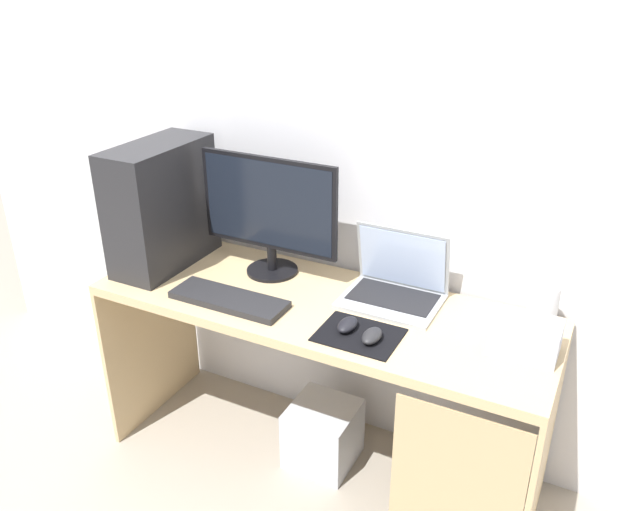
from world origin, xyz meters
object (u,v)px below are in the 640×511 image
at_px(mouse_left, 348,325).
at_px(subwoofer, 322,433).
at_px(speaker, 542,307).
at_px(monitor, 269,212).
at_px(laptop, 395,286).
at_px(pc_tower, 162,205).
at_px(keyboard, 229,299).
at_px(projector, 525,337).
at_px(mouse_right, 372,336).

relative_size(mouse_left, subwoofer, 0.38).
bearing_deg(speaker, monitor, -177.16).
relative_size(laptop, speaker, 2.15).
xyz_separation_m(pc_tower, keyboard, (0.40, -0.16, -0.23)).
relative_size(speaker, projector, 0.78).
xyz_separation_m(speaker, subwoofer, (-0.71, -0.14, -0.68)).
bearing_deg(mouse_right, keyboard, 179.47).
xyz_separation_m(projector, mouse_right, (-0.43, -0.16, -0.03)).
xyz_separation_m(monitor, laptop, (0.49, 0.02, -0.20)).
bearing_deg(monitor, projector, -6.64).
distance_m(pc_tower, monitor, 0.42).
xyz_separation_m(keyboard, mouse_left, (0.44, 0.02, 0.01)).
distance_m(mouse_left, subwoofer, 0.67).
distance_m(projector, subwoofer, 0.96).
xyz_separation_m(keyboard, subwoofer, (0.28, 0.17, -0.62)).
distance_m(monitor, laptop, 0.53).
bearing_deg(monitor, subwoofer, -19.47).
xyz_separation_m(projector, subwoofer, (-0.69, 0.02, -0.66)).
xyz_separation_m(pc_tower, projector, (1.37, -0.01, -0.18)).
bearing_deg(projector, laptop, 163.80).
bearing_deg(speaker, subwoofer, -168.71).
distance_m(projector, mouse_left, 0.54).
relative_size(pc_tower, laptop, 1.42).
height_order(laptop, projector, laptop).
bearing_deg(mouse_right, mouse_left, 165.26).
bearing_deg(monitor, pc_tower, -165.82).
relative_size(projector, mouse_right, 2.08).
relative_size(monitor, mouse_left, 5.70).
bearing_deg(mouse_right, monitor, 152.87).
distance_m(monitor, speaker, 0.99).
bearing_deg(mouse_right, speaker, 35.10).
distance_m(laptop, speaker, 0.49).
bearing_deg(mouse_left, subwoofer, 137.69).
bearing_deg(laptop, keyboard, -150.04).
distance_m(laptop, projector, 0.49).
height_order(keyboard, mouse_left, mouse_left).
height_order(mouse_left, subwoofer, mouse_left).
distance_m(pc_tower, keyboard, 0.48).
relative_size(projector, keyboard, 0.48).
relative_size(laptop, subwoofer, 1.34).
bearing_deg(mouse_left, monitor, 150.42).
distance_m(pc_tower, laptop, 0.93).
bearing_deg(subwoofer, projector, -1.47).
relative_size(projector, subwoofer, 0.80).
height_order(laptop, subwoofer, laptop).
bearing_deg(subwoofer, keyboard, -148.40).
bearing_deg(projector, mouse_right, -159.94).
relative_size(laptop, mouse_right, 3.50).
xyz_separation_m(mouse_right, subwoofer, (-0.26, 0.18, -0.63)).
relative_size(pc_tower, monitor, 0.87).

